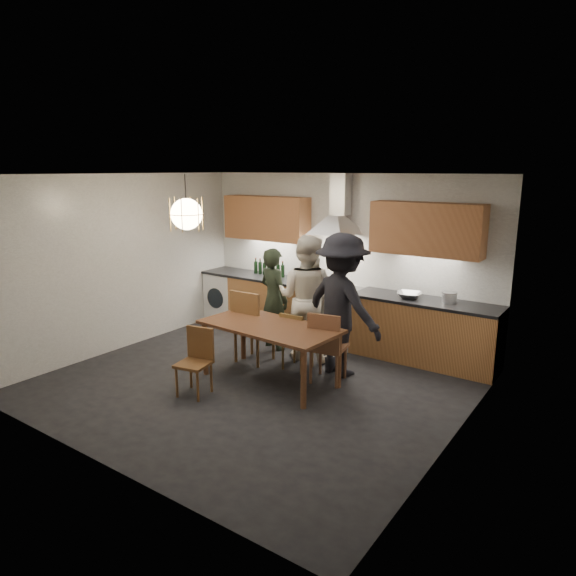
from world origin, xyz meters
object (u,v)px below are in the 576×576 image
Objects in this scene: dining_table at (270,332)px; person_left at (274,299)px; person_right at (342,305)px; stock_pot at (449,298)px; wine_bottles at (269,268)px; mixing_bowl at (409,295)px; chair_back_left at (250,322)px; person_mid at (306,298)px; chair_front at (197,356)px.

person_left is (-0.70, 1.04, 0.10)m from dining_table.
stock_pot is at bearing -120.61° from person_right.
wine_bottles is at bearing -33.55° from person_left.
person_right is 9.57× the size of stock_pot.
wine_bottles reaches higher than mixing_bowl.
person_right is at bearing -117.43° from mixing_bowl.
wine_bottles is at bearing -64.29° from chair_back_left.
mixing_bowl is (1.22, 0.77, 0.05)m from person_mid.
mixing_bowl is 2.56m from wine_bottles.
person_mid is 0.95× the size of person_right.
chair_back_left reaches higher than dining_table.
chair_front is at bearing 111.92° from person_left.
person_mid is 0.74m from person_right.
person_right is (1.32, -0.29, 0.17)m from person_left.
person_left is 0.86× the size of person_mid.
person_mid is 2.81× the size of wine_bottles.
chair_front is 2.87m from wine_bottles.
person_left is 2.42× the size of wine_bottles.
chair_back_left reaches higher than chair_front.
chair_front is 3.06m from mixing_bowl.
person_left reaches higher than wine_bottles.
stock_pot is (0.54, 0.07, 0.03)m from mixing_bowl.
chair_back_left is at bearing 32.35° from person_right.
mixing_bowl is (0.52, 1.00, 0.00)m from person_right.
stock_pot is (2.38, 0.78, 0.20)m from person_left.
person_left is 0.63m from person_mid.
person_left is at bearing -159.01° from mixing_bowl.
mixing_bowl is at bearing -172.43° from stock_pot.
wine_bottles is at bearing 97.59° from chair_front.
stock_pot is at bearing -1.08° from wine_bottles.
chair_front is at bearing 64.90° from person_mid.
chair_back_left is 1.14m from chair_front.
chair_front is 1.86m from person_left.
chair_front is 1.86m from person_mid.
person_left reaches higher than stock_pot.
person_left is at bearing 127.46° from dining_table.
person_mid reaches higher than chair_back_left.
wine_bottles is (-3.09, 0.06, 0.07)m from stock_pot.
chair_back_left is at bearing 153.41° from dining_table.
person_left is 1.13m from wine_bottles.
person_right is at bearing 150.42° from person_mid.
person_left is at bearing -83.86° from chair_back_left.
wine_bottles is at bearing 178.92° from stock_pot.
person_right is 5.53× the size of mixing_bowl.
chair_front is 2.38× the size of mixing_bowl.
person_mid is at bearing -147.69° from mixing_bowl.
stock_pot reaches higher than mixing_bowl.
chair_back_left is 3.08× the size of mixing_bowl.
person_right reaches higher than chair_back_left.
chair_back_left is at bearing 114.49° from person_left.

